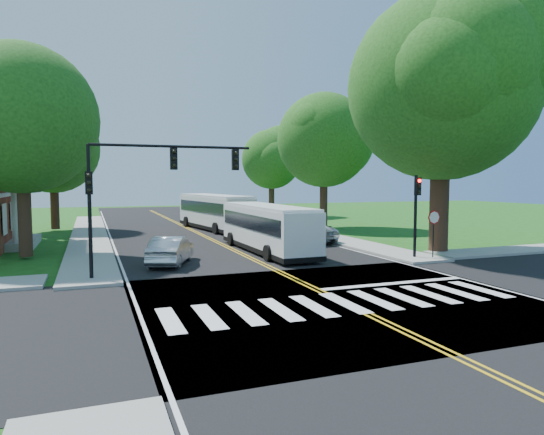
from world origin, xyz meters
name	(u,v)px	position (x,y,z in m)	size (l,w,h in m)	color
ground	(337,300)	(0.00, 0.00, 0.00)	(140.00, 140.00, 0.00)	#1A4912
road	(215,241)	(0.00, 18.00, 0.01)	(14.00, 96.00, 0.01)	black
cross_road	(337,300)	(0.00, 0.00, 0.01)	(60.00, 12.00, 0.01)	black
center_line	(203,235)	(0.00, 22.00, 0.01)	(0.36, 70.00, 0.01)	gold
edge_line_w	(111,239)	(-6.80, 22.00, 0.01)	(0.12, 70.00, 0.01)	silver
edge_line_e	(283,232)	(6.80, 22.00, 0.01)	(0.12, 70.00, 0.01)	silver
crosswalk	(344,303)	(0.00, -0.50, 0.02)	(12.60, 3.00, 0.01)	silver
stop_bar	(394,283)	(3.50, 1.60, 0.02)	(6.60, 0.40, 0.01)	silver
sidewalk_nw	(89,235)	(-8.30, 25.00, 0.07)	(2.60, 40.00, 0.15)	gray
sidewalk_ne	(286,227)	(8.30, 25.00, 0.07)	(2.60, 40.00, 0.15)	gray
tree_ne_big	(442,87)	(11.00, 8.00, 9.62)	(10.80, 10.80, 14.91)	black
tree_west_near	(21,119)	(-11.50, 14.00, 7.53)	(8.00, 8.00, 11.40)	black
tree_west_far	(53,148)	(-11.00, 30.00, 7.00)	(7.60, 7.60, 10.67)	black
tree_east_mid	(324,140)	(11.50, 24.00, 7.86)	(8.40, 8.40, 11.93)	black
tree_east_far	(272,159)	(12.50, 40.00, 6.86)	(7.20, 7.20, 10.34)	black
signal_nw	(147,178)	(-5.86, 6.43, 4.38)	(7.15, 0.46, 5.66)	black
signal_ne	(416,205)	(8.20, 6.44, 2.96)	(0.30, 0.46, 4.40)	black
stop_sign	(434,222)	(9.00, 5.98, 2.03)	(0.76, 0.08, 2.53)	black
bus_lead	(267,227)	(1.66, 11.95, 1.48)	(2.75, 10.83, 2.79)	silver
bus_follow	(214,211)	(1.94, 26.07, 1.61)	(4.08, 11.96, 3.03)	silver
hatchback	(171,250)	(-4.40, 9.48, 0.73)	(1.52, 4.35, 1.43)	#B9BCC0
suv	(304,232)	(5.64, 15.36, 0.74)	(2.42, 5.25, 1.46)	silver
dark_sedan	(303,232)	(5.82, 15.90, 0.63)	(1.72, 4.24, 1.23)	black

